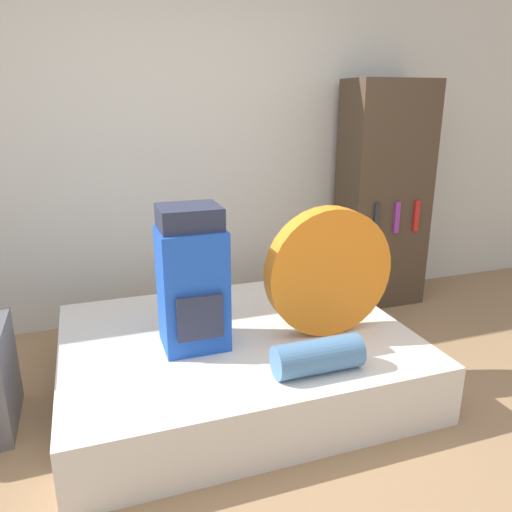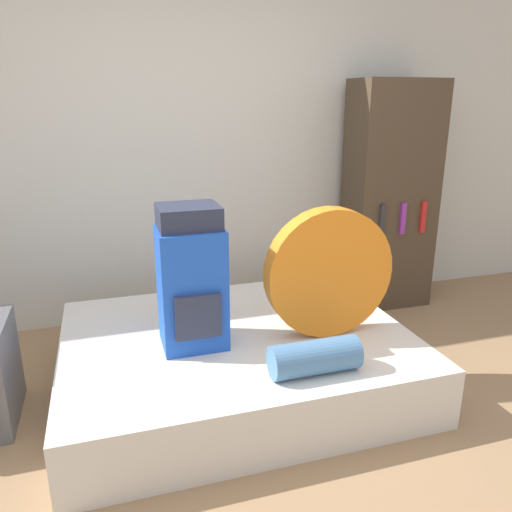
{
  "view_description": "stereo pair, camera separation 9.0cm",
  "coord_description": "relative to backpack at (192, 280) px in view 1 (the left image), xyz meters",
  "views": [
    {
      "loc": [
        -0.74,
        -1.68,
        1.61
      ],
      "look_at": [
        0.12,
        0.81,
        0.78
      ],
      "focal_mm": 35.0,
      "sensor_mm": 36.0,
      "label": 1
    },
    {
      "loc": [
        -0.65,
        -1.71,
        1.61
      ],
      "look_at": [
        0.12,
        0.81,
        0.78
      ],
      "focal_mm": 35.0,
      "sensor_mm": 36.0,
      "label": 2
    }
  ],
  "objects": [
    {
      "name": "sleeping_roll",
      "position": [
        0.51,
        -0.48,
        -0.29
      ],
      "size": [
        0.44,
        0.17,
        0.17
      ],
      "color": "teal",
      "rests_on": "bed"
    },
    {
      "name": "tent_bag",
      "position": [
        0.75,
        -0.09,
        -0.01
      ],
      "size": [
        0.73,
        0.11,
        0.73
      ],
      "color": "orange",
      "rests_on": "bed"
    },
    {
      "name": "bookshelf",
      "position": [
        1.74,
        0.93,
        0.18
      ],
      "size": [
        0.66,
        0.41,
        1.76
      ],
      "color": "#473828",
      "rests_on": "ground_plane"
    },
    {
      "name": "wall_back",
      "position": [
        0.25,
        1.22,
        0.6
      ],
      "size": [
        8.0,
        0.05,
        2.6
      ],
      "color": "silver",
      "rests_on": "ground_plane"
    },
    {
      "name": "ground_plane",
      "position": [
        0.25,
        -0.75,
        -0.7
      ],
      "size": [
        16.0,
        16.0,
        0.0
      ],
      "primitive_type": "plane",
      "color": "#997551"
    },
    {
      "name": "bed",
      "position": [
        0.26,
        0.06,
        -0.54
      ],
      "size": [
        1.93,
        1.5,
        0.33
      ],
      "color": "silver",
      "rests_on": "ground_plane"
    },
    {
      "name": "backpack",
      "position": [
        0.0,
        0.0,
        0.0
      ],
      "size": [
        0.34,
        0.33,
        0.77
      ],
      "color": "blue",
      "rests_on": "bed"
    }
  ]
}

